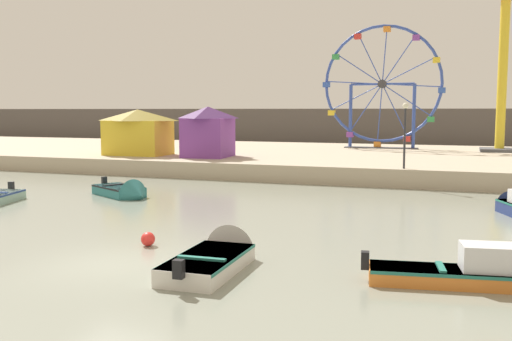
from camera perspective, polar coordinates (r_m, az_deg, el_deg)
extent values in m
plane|color=gray|center=(16.41, -13.96, -9.00)|extent=(240.00, 240.00, 0.00)
cube|color=#B7A88E|center=(44.05, 8.27, 1.17)|extent=(110.00, 23.34, 1.03)
cube|color=#564C47|center=(70.25, 12.77, 4.25)|extent=(140.00, 3.00, 4.40)
cube|color=black|center=(29.96, -23.25, -1.45)|extent=(0.28, 0.25, 0.44)
cube|color=silver|center=(15.06, -4.83, -9.30)|extent=(1.65, 3.33, 0.45)
cube|color=#237566|center=(15.02, -4.84, -8.62)|extent=(1.67, 3.30, 0.08)
cone|color=silver|center=(16.93, -2.12, -7.56)|extent=(1.48, 0.96, 1.45)
cube|color=black|center=(13.45, -7.73, -9.73)|extent=(0.25, 0.21, 0.44)
cube|color=#237566|center=(14.63, -5.46, -8.73)|extent=(1.30, 0.21, 0.06)
cube|color=orange|center=(14.86, 20.14, -9.99)|extent=(4.66, 1.82, 0.39)
cube|color=#237566|center=(14.81, 20.17, -9.40)|extent=(4.62, 1.83, 0.08)
cube|color=black|center=(14.56, 10.84, -8.79)|extent=(0.24, 0.27, 0.44)
cube|color=silver|center=(14.83, 22.40, -8.05)|extent=(1.49, 1.08, 0.63)
cube|color=#237566|center=(14.71, 17.97, -9.15)|extent=(0.31, 0.93, 0.06)
cone|color=navy|center=(26.62, 23.56, -2.99)|extent=(1.44, 1.33, 1.16)
cube|color=teal|center=(29.04, -13.55, -1.98)|extent=(3.24, 2.69, 0.48)
cube|color=black|center=(29.02, -13.56, -1.60)|extent=(3.22, 2.69, 0.08)
cone|color=teal|center=(27.46, -11.80, -2.40)|extent=(1.37, 1.62, 1.41)
cube|color=black|center=(30.36, -14.91, -1.01)|extent=(0.29, 0.31, 0.44)
cube|color=black|center=(29.32, -13.89, -1.39)|extent=(0.75, 1.18, 0.06)
torus|color=#334CA8|center=(49.09, 12.50, 8.43)|extent=(9.73, 0.24, 9.73)
cylinder|color=#38383D|center=(49.09, 12.50, 8.43)|extent=(0.70, 0.50, 0.70)
cylinder|color=#334CA8|center=(48.91, 13.68, 5.92)|extent=(2.19, 0.08, 4.28)
cube|color=red|center=(48.86, 14.84, 3.07)|extent=(0.56, 0.48, 0.44)
cylinder|color=#334CA8|center=(48.82, 14.78, 6.85)|extent=(4.00, 0.08, 2.69)
cube|color=#33934C|center=(48.68, 17.06, 4.91)|extent=(0.56, 0.48, 0.44)
cylinder|color=#334CA8|center=(48.82, 15.28, 8.20)|extent=(4.74, 0.08, 0.37)
cube|color=#3356B7|center=(48.66, 18.07, 7.62)|extent=(0.56, 0.48, 0.44)
cylinder|color=#334CA8|center=(48.91, 15.03, 9.62)|extent=(4.28, 0.08, 2.19)
cube|color=yellow|center=(48.82, 17.58, 10.46)|extent=(0.56, 0.48, 0.44)
cylinder|color=#334CA8|center=(49.06, 14.10, 10.71)|extent=(2.69, 0.08, 4.00)
cube|color=purple|center=(49.11, 15.71, 12.65)|extent=(0.56, 0.48, 0.44)
cylinder|color=#334CA8|center=(49.23, 12.73, 11.18)|extent=(0.37, 0.08, 4.74)
cube|color=orange|center=(49.45, 12.96, 13.59)|extent=(0.56, 0.48, 0.44)
cylinder|color=#334CA8|center=(49.38, 11.32, 10.91)|extent=(2.19, 0.08, 4.28)
cube|color=red|center=(49.75, 10.13, 13.03)|extent=(0.56, 0.48, 0.44)
cylinder|color=#334CA8|center=(49.47, 10.23, 9.98)|extent=(4.00, 0.08, 2.69)
cube|color=#33934C|center=(49.93, 7.97, 11.16)|extent=(0.56, 0.48, 0.44)
cylinder|color=#334CA8|center=(49.47, 9.75, 8.63)|extent=(4.74, 0.08, 0.37)
cube|color=#3356B7|center=(49.94, 7.05, 8.50)|extent=(0.56, 0.48, 0.44)
cylinder|color=#334CA8|center=(49.38, 10.01, 7.24)|extent=(4.28, 0.08, 2.19)
cube|color=yellow|center=(49.79, 7.56, 5.73)|extent=(0.56, 0.48, 0.44)
cylinder|color=#334CA8|center=(49.23, 10.93, 6.15)|extent=(2.69, 0.08, 4.00)
cube|color=purple|center=(49.50, 9.37, 3.57)|extent=(0.56, 0.48, 0.44)
cylinder|color=#334CA8|center=(49.06, 12.27, 5.67)|extent=(0.37, 0.08, 4.74)
cube|color=orange|center=(49.16, 12.03, 2.59)|extent=(0.56, 0.48, 0.44)
cylinder|color=#334CA8|center=(49.46, 9.42, 5.37)|extent=(0.28, 0.28, 5.34)
cylinder|color=#334CA8|center=(48.76, 15.48, 5.23)|extent=(0.28, 0.28, 5.34)
cylinder|color=#334CA8|center=(49.09, 12.50, 8.43)|extent=(5.22, 0.18, 0.18)
cube|color=#4C4C51|center=(49.14, 12.36, 2.24)|extent=(6.02, 1.20, 0.08)
cylinder|color=gold|center=(48.08, 23.47, 10.58)|extent=(0.70, 0.70, 14.79)
cube|color=#4C4C51|center=(48.00, 23.11, 1.90)|extent=(2.80, 2.80, 0.24)
cube|color=yellow|center=(41.59, -11.69, 3.23)|extent=(4.31, 2.93, 2.45)
pyramid|color=olive|center=(41.55, -11.74, 5.44)|extent=(4.75, 3.22, 0.80)
cube|color=purple|center=(39.11, -4.80, 3.30)|extent=(3.16, 3.58, 2.65)
pyramid|color=#462156|center=(39.07, -4.82, 5.80)|extent=(3.48, 3.94, 0.80)
cylinder|color=#2D2D33|center=(32.08, 14.62, 3.10)|extent=(0.12, 0.12, 3.28)
sphere|color=#F2EACC|center=(32.04, 14.71, 6.28)|extent=(0.32, 0.32, 0.32)
sphere|color=red|center=(18.17, -10.73, -6.74)|extent=(0.44, 0.44, 0.44)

